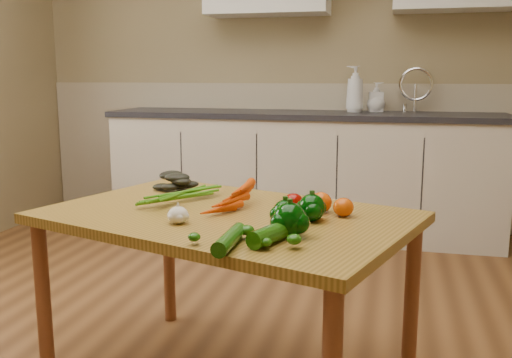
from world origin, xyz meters
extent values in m
cube|color=#8E7B55|center=(0.00, 2.51, 1.30)|extent=(4.00, 0.02, 2.60)
cube|color=tan|center=(0.00, 2.48, 0.55)|extent=(3.98, 0.03, 1.10)
cube|color=beige|center=(0.20, 2.19, 0.43)|extent=(2.80, 0.60, 0.86)
cube|color=#28272C|center=(0.20, 2.19, 0.88)|extent=(2.84, 0.64, 0.04)
cube|color=#99999E|center=(0.98, 2.19, 0.84)|extent=(0.55, 0.42, 0.10)
cylinder|color=silver|center=(0.98, 2.37, 1.02)|extent=(0.02, 0.02, 0.24)
cube|color=#A37A2F|center=(0.27, -0.03, 0.66)|extent=(1.46, 1.17, 0.04)
cylinder|color=brown|center=(-0.39, -0.19, 0.32)|extent=(0.05, 0.05, 0.65)
cylinder|color=brown|center=(-0.17, 0.49, 0.32)|extent=(0.05, 0.05, 0.65)
cylinder|color=brown|center=(0.94, 0.13, 0.32)|extent=(0.05, 0.05, 0.65)
imported|color=silver|center=(0.56, 2.25, 1.06)|extent=(0.15, 0.15, 0.33)
imported|color=silver|center=(0.71, 2.33, 1.01)|extent=(0.11, 0.11, 0.21)
imported|color=silver|center=(0.71, 2.32, 0.98)|extent=(0.17, 0.17, 0.17)
ellipsoid|color=silver|center=(0.16, -0.21, 0.71)|extent=(0.07, 0.07, 0.06)
sphere|color=black|center=(0.51, -0.15, 0.72)|extent=(0.08, 0.08, 0.08)
sphere|color=black|center=(0.59, -0.07, 0.73)|extent=(0.09, 0.09, 0.09)
sphere|color=black|center=(0.55, -0.28, 0.73)|extent=(0.10, 0.10, 0.10)
ellipsoid|color=#7F0802|center=(0.50, 0.05, 0.71)|extent=(0.07, 0.07, 0.07)
ellipsoid|color=#CD4705|center=(0.60, 0.05, 0.72)|extent=(0.08, 0.08, 0.07)
ellipsoid|color=#CD4705|center=(0.69, 0.01, 0.71)|extent=(0.07, 0.07, 0.07)
cylinder|color=#144407|center=(0.51, -0.36, 0.71)|extent=(0.11, 0.18, 0.06)
cylinder|color=#144407|center=(0.40, -0.43, 0.71)|extent=(0.05, 0.21, 0.05)
camera|label=1|loc=(0.85, -1.94, 1.17)|focal=40.00mm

